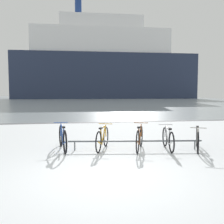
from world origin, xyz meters
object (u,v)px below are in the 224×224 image
(bicycle_1, at_px, (102,138))
(ferry_ship, at_px, (104,65))
(bicycle_2, at_px, (140,138))
(bicycle_3, at_px, (168,139))
(bicycle_0, at_px, (63,138))
(bicycle_4, at_px, (197,139))

(bicycle_1, height_order, ferry_ship, ferry_ship)
(bicycle_2, height_order, bicycle_3, bicycle_2)
(bicycle_2, distance_m, bicycle_3, 0.91)
(bicycle_0, height_order, ferry_ship, ferry_ship)
(bicycle_2, distance_m, ferry_ship, 65.63)
(bicycle_0, xyz_separation_m, bicycle_2, (2.38, -0.39, 0.00))
(bicycle_0, xyz_separation_m, bicycle_3, (3.29, -0.46, -0.03))
(bicycle_2, height_order, ferry_ship, ferry_ship)
(bicycle_0, xyz_separation_m, bicycle_1, (1.24, -0.11, -0.02))
(bicycle_0, relative_size, bicycle_1, 1.14)
(bicycle_1, height_order, bicycle_4, bicycle_1)
(bicycle_0, distance_m, ferry_ship, 65.55)
(bicycle_2, xyz_separation_m, ferry_ship, (7.12, 64.62, 8.98))
(bicycle_0, relative_size, bicycle_4, 1.16)
(bicycle_4, bearing_deg, bicycle_3, 169.02)
(bicycle_0, height_order, bicycle_1, bicycle_0)
(bicycle_0, distance_m, bicycle_3, 3.32)
(bicycle_1, relative_size, ferry_ship, 0.03)
(bicycle_1, height_order, bicycle_2, bicycle_2)
(bicycle_0, xyz_separation_m, bicycle_4, (4.20, -0.63, -0.03))
(bicycle_2, relative_size, ferry_ship, 0.03)
(bicycle_2, xyz_separation_m, bicycle_4, (1.82, -0.24, -0.03))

